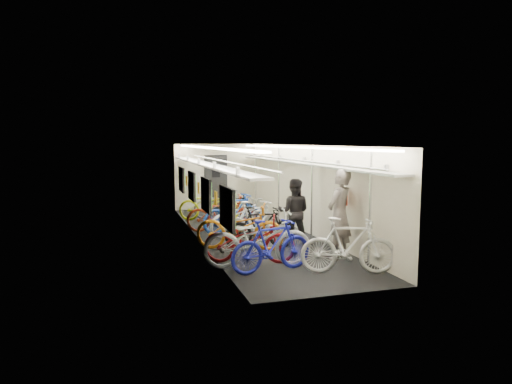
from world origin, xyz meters
TOP-DOWN VIEW (x-y plane):
  - train_car_shell at (-0.36, 0.71)m, footprint 10.00×10.00m
  - bicycle_0 at (-0.79, -3.02)m, footprint 2.24×1.02m
  - bicycle_1 at (-0.64, -3.42)m, footprint 1.78×0.80m
  - bicycle_2 at (-0.87, -2.68)m, footprint 2.00×1.25m
  - bicycle_3 at (-0.29, -1.58)m, footprint 1.72×0.65m
  - bicycle_4 at (-0.77, -1.50)m, footprint 2.16×1.49m
  - bicycle_5 at (-0.22, -0.80)m, footprint 1.81×1.02m
  - bicycle_6 at (-0.36, 0.05)m, footprint 1.99×1.31m
  - bicycle_7 at (-0.44, 0.38)m, footprint 1.92×0.95m
  - bicycle_8 at (-0.71, 0.74)m, footprint 2.01×0.91m
  - bicycle_9 at (-0.16, 1.45)m, footprint 1.73×0.86m
  - bicycle_10 at (-0.72, 2.53)m, footprint 2.05×1.33m
  - bicycle_11 at (0.72, -3.95)m, footprint 1.88×1.07m
  - bicycle_12 at (-0.27, 2.92)m, footprint 1.79×0.66m
  - passenger_near at (1.04, -2.93)m, footprint 0.84×0.78m
  - passenger_mid at (0.61, -1.39)m, footprint 0.97×0.88m
  - backpack at (1.29, -2.51)m, footprint 0.27×0.15m

SIDE VIEW (x-z plane):
  - bicycle_12 at x=-0.27m, z-range 0.00..0.93m
  - bicycle_6 at x=-0.36m, z-range 0.00..0.99m
  - bicycle_2 at x=-0.87m, z-range 0.00..0.99m
  - bicycle_9 at x=-0.16m, z-range 0.00..1.00m
  - bicycle_3 at x=-0.29m, z-range 0.00..1.01m
  - bicycle_10 at x=-0.72m, z-range 0.00..1.02m
  - bicycle_8 at x=-0.71m, z-range 0.00..1.02m
  - bicycle_1 at x=-0.64m, z-range 0.00..1.03m
  - bicycle_5 at x=-0.22m, z-range 0.00..1.05m
  - bicycle_4 at x=-0.77m, z-range 0.00..1.08m
  - bicycle_11 at x=0.72m, z-range 0.00..1.09m
  - bicycle_7 at x=-0.44m, z-range 0.00..1.11m
  - bicycle_0 at x=-0.79m, z-range 0.00..1.14m
  - passenger_mid at x=0.61m, z-range 0.00..1.61m
  - passenger_near at x=1.04m, z-range 0.00..1.93m
  - backpack at x=1.29m, z-range 1.09..1.47m
  - train_car_shell at x=-0.36m, z-range -3.34..6.66m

